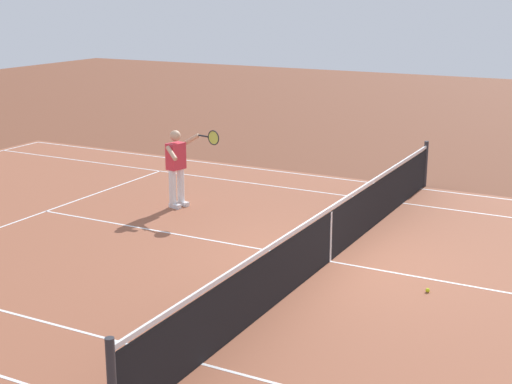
# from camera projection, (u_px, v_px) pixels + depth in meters

# --- Properties ---
(ground_plane) EXTENTS (60.00, 60.00, 0.00)m
(ground_plane) POSITION_uv_depth(u_px,v_px,m) (329.00, 261.00, 12.72)
(ground_plane) COLOR brown
(court_slab) EXTENTS (24.20, 11.40, 0.00)m
(court_slab) POSITION_uv_depth(u_px,v_px,m) (329.00, 261.00, 12.72)
(court_slab) COLOR #935138
(court_slab) RESTS_ON ground_plane
(court_line_markings) EXTENTS (23.85, 11.05, 0.01)m
(court_line_markings) POSITION_uv_depth(u_px,v_px,m) (329.00, 261.00, 12.72)
(court_line_markings) COLOR white
(court_line_markings) RESTS_ON ground_plane
(tennis_net) EXTENTS (0.10, 11.70, 1.08)m
(tennis_net) POSITION_uv_depth(u_px,v_px,m) (330.00, 234.00, 12.60)
(tennis_net) COLOR #2D2D33
(tennis_net) RESTS_ON ground_plane
(tennis_player_near) EXTENTS (1.15, 0.76, 1.70)m
(tennis_player_near) POSITION_uv_depth(u_px,v_px,m) (178.00, 164.00, 15.74)
(tennis_player_near) COLOR white
(tennis_player_near) RESTS_ON ground_plane
(tennis_ball) EXTENTS (0.07, 0.07, 0.07)m
(tennis_ball) POSITION_uv_depth(u_px,v_px,m) (428.00, 290.00, 11.41)
(tennis_ball) COLOR #CCE01E
(tennis_ball) RESTS_ON ground_plane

